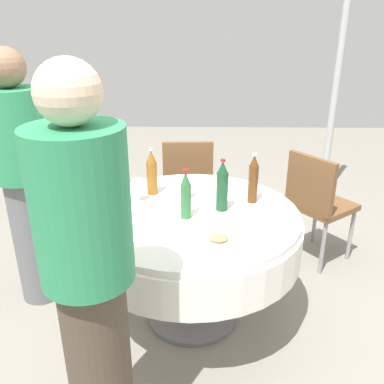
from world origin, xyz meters
TOP-DOWN VIEW (x-y plane):
  - ground_plane at (0.00, 0.00)m, footprint 10.00×10.00m
  - dining_table at (0.00, 0.00)m, footprint 1.26×1.26m
  - bottle_brown_far at (-0.36, -0.14)m, footprint 0.06×0.06m
  - bottle_green_near at (0.03, 0.08)m, footprint 0.06×0.06m
  - bottle_amber_right at (0.25, -0.26)m, footprint 0.07×0.07m
  - bottle_dark_green_east at (-0.17, -0.03)m, footprint 0.07×0.07m
  - wine_glass_east at (0.33, -0.14)m, footprint 0.06×0.06m
  - wine_glass_left at (0.03, -0.19)m, footprint 0.06×0.06m
  - plate_west at (-0.14, 0.35)m, footprint 0.21×0.21m
  - plate_mid at (0.29, 0.27)m, footprint 0.24×0.24m
  - knife_near at (0.13, -0.43)m, footprint 0.17×0.09m
  - fork_right at (0.21, 0.02)m, footprint 0.13×0.14m
  - folded_napkin at (-0.38, 0.19)m, footprint 0.16×0.16m
  - person_far at (1.03, -0.21)m, footprint 0.34×0.34m
  - person_near at (0.36, 0.84)m, footprint 0.34×0.34m
  - chair_front at (0.06, -1.08)m, footprint 0.42×0.42m
  - chair_south at (-0.91, -0.69)m, footprint 0.56×0.56m
  - tent_pole_main at (-1.36, -1.98)m, footprint 0.07×0.07m

SIDE VIEW (x-z plane):
  - ground_plane at x=0.00m, z-range 0.00..0.00m
  - chair_front at x=0.06m, z-range 0.08..0.95m
  - chair_south at x=-0.91m, z-range 0.08..0.95m
  - dining_table at x=0.00m, z-range 0.22..0.96m
  - knife_near at x=0.13m, z-range 0.74..0.74m
  - fork_right at x=0.21m, z-range 0.74..0.74m
  - plate_mid at x=0.29m, z-range 0.74..0.76m
  - plate_west at x=-0.14m, z-range 0.73..0.77m
  - folded_napkin at x=-0.38m, z-range 0.74..0.76m
  - wine_glass_left at x=0.03m, z-range 0.77..0.91m
  - wine_glass_east at x=0.33m, z-range 0.77..0.91m
  - person_far at x=1.03m, z-range 0.04..1.66m
  - person_near at x=0.36m, z-range 0.04..1.69m
  - bottle_green_near at x=0.03m, z-range 0.73..1.01m
  - bottle_amber_right at x=0.25m, z-range 0.73..1.03m
  - bottle_dark_green_east at x=-0.17m, z-range 0.73..1.03m
  - bottle_brown_far at x=-0.36m, z-range 0.73..1.03m
  - tent_pole_main at x=-1.36m, z-range 0.00..2.31m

